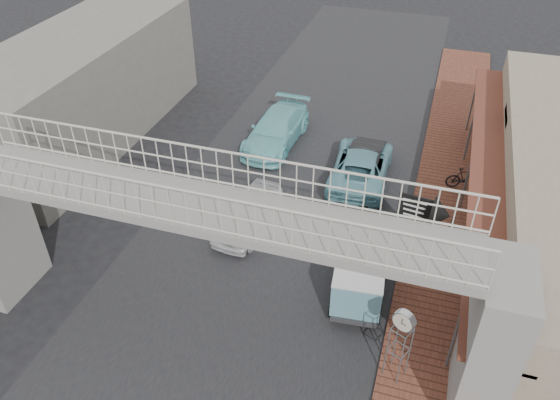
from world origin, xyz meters
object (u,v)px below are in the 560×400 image
Objects in this scene: angkot_far at (276,129)px; motorcycle_near at (435,228)px; angkot_van at (360,268)px; motorcycle_far at (465,178)px; angkot_curb at (361,165)px; arrow_sign at (438,214)px; white_hatchback at (248,213)px; street_clock at (404,324)px; dark_sedan at (362,166)px.

angkot_far is 9.45m from motorcycle_near.
angkot_van is at bearing 161.58° from motorcycle_near.
angkot_far reaches higher than motorcycle_far.
arrow_sign is (3.37, -5.07, 1.84)m from angkot_curb.
angkot_van is (4.79, -2.20, 0.43)m from white_hatchback.
angkot_van is (1.23, -6.86, 0.39)m from angkot_curb.
white_hatchback is 0.77× the size of angkot_curb.
angkot_van is at bearing 143.29° from street_clock.
angkot_van is 1.91× the size of motorcycle_near.
dark_sedan is 7.01m from angkot_van.
white_hatchback is at bearing 50.19° from angkot_curb.
street_clock reaches higher than angkot_van.
motorcycle_near is (7.95, -5.11, -0.15)m from angkot_far.
white_hatchback is 7.14m from motorcycle_near.
dark_sedan is at bearing -148.68° from angkot_curb.
street_clock is at bearing -66.66° from angkot_van.
angkot_van is 3.62m from street_clock.
angkot_far is (-4.55, 1.78, 0.09)m from dark_sedan.
motorcycle_near is 0.64× the size of arrow_sign.
dark_sedan is 4.89m from angkot_far.
dark_sedan is 1.09× the size of angkot_van.
arrow_sign reaches higher than angkot_far.
white_hatchback is 0.99× the size of dark_sedan.
street_clock reaches higher than motorcycle_near.
dark_sedan is at bearing 82.15° from motorcycle_far.
angkot_curb reaches higher than white_hatchback.
dark_sedan reaches higher than motorcycle_far.
motorcycle_far is (8.91, -1.29, -0.16)m from angkot_far.
arrow_sign reaches higher than street_clock.
motorcycle_near is at bearing 133.84° from angkot_curb.
angkot_far reaches higher than white_hatchback.
angkot_curb is at bearing -19.14° from angkot_far.
angkot_van reaches higher than dark_sedan.
motorcycle_far is 0.54× the size of arrow_sign.
motorcycle_near is (3.44, -3.29, -0.11)m from angkot_curb.
angkot_far is at bearing 103.75° from white_hatchback.
arrow_sign is (3.32, -5.10, 1.90)m from dark_sedan.
white_hatchback reaches higher than dark_sedan.
angkot_curb is (3.56, 4.66, 0.04)m from white_hatchback.
white_hatchback is at bearing -78.91° from angkot_far.
angkot_curb reaches higher than motorcycle_near.
angkot_curb is (-0.04, -0.03, 0.06)m from dark_sedan.
angkot_van reaches higher than white_hatchback.
arrow_sign reaches higher than motorcycle_near.
angkot_van is 4.23m from motorcycle_near.
white_hatchback is 2.45× the size of motorcycle_far.
motorcycle_near is 3.94m from motorcycle_far.
motorcycle_far is 10.63m from street_clock.
motorcycle_far is (3.17, 7.39, -0.52)m from angkot_van.
angkot_curb is 4.44m from motorcycle_far.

